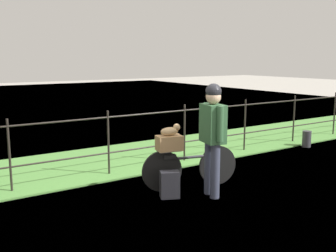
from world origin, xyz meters
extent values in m
plane|color=#B2ADA3|center=(0.00, 0.00, 0.00)|extent=(60.00, 60.00, 0.00)
cube|color=#569342|center=(0.00, 2.88, 0.01)|extent=(27.00, 2.40, 0.03)
plane|color=#426684|center=(0.00, 11.97, 0.00)|extent=(30.00, 30.00, 0.00)
cylinder|color=#28231E|center=(-2.45, 2.04, 0.57)|extent=(0.04, 0.04, 1.15)
cylinder|color=#28231E|center=(-0.82, 2.04, 0.57)|extent=(0.04, 0.04, 1.15)
cylinder|color=#28231E|center=(0.82, 2.04, 0.57)|extent=(0.04, 0.04, 1.15)
cylinder|color=#28231E|center=(2.45, 2.04, 0.57)|extent=(0.04, 0.04, 1.15)
cylinder|color=#28231E|center=(4.09, 2.04, 0.57)|extent=(0.04, 0.04, 1.15)
cylinder|color=#28231E|center=(5.73, 2.04, 0.57)|extent=(0.04, 0.04, 1.15)
cylinder|color=#28231E|center=(0.00, 2.04, 0.40)|extent=(18.00, 0.03, 0.03)
cylinder|color=#28231E|center=(0.00, 2.04, 1.03)|extent=(18.00, 0.03, 0.03)
cylinder|color=black|center=(0.44, 0.59, 0.32)|extent=(0.64, 0.19, 0.64)
cylinder|color=black|center=(-0.50, 0.81, 0.32)|extent=(0.64, 0.19, 0.64)
cylinder|color=#2D2D33|center=(-0.03, 0.70, 0.50)|extent=(0.74, 0.21, 0.04)
cube|color=black|center=(-0.38, 0.78, 0.54)|extent=(0.22, 0.13, 0.06)
cube|color=slate|center=(-0.38, 0.78, 0.63)|extent=(0.39, 0.24, 0.02)
cube|color=#A87F51|center=(-0.38, 0.78, 0.76)|extent=(0.43, 0.32, 0.23)
ellipsoid|color=tan|center=(-0.38, 0.78, 0.94)|extent=(0.30, 0.20, 0.13)
sphere|color=tan|center=(-0.26, 0.76, 0.99)|extent=(0.11, 0.11, 0.11)
cylinder|color=#383D51|center=(0.04, 0.33, 0.41)|extent=(0.14, 0.14, 0.82)
cylinder|color=#383D51|center=(-0.01, 0.13, 0.41)|extent=(0.14, 0.14, 0.82)
cube|color=#2D5633|center=(0.01, 0.23, 1.10)|extent=(0.34, 0.45, 0.56)
cylinder|color=#2D5633|center=(0.06, 0.44, 1.13)|extent=(0.10, 0.10, 0.50)
cylinder|color=#2D5633|center=(-0.04, 0.01, 1.13)|extent=(0.10, 0.10, 0.50)
sphere|color=tan|center=(0.01, 0.23, 1.49)|extent=(0.22, 0.22, 0.22)
sphere|color=black|center=(0.01, 0.23, 1.57)|extent=(0.23, 0.23, 0.23)
cube|color=black|center=(-0.55, 0.51, 0.20)|extent=(0.33, 0.28, 0.40)
cylinder|color=#38383D|center=(3.95, 1.54, 0.19)|extent=(0.20, 0.20, 0.38)
camera|label=1|loc=(-3.64, -4.10, 2.05)|focal=41.95mm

